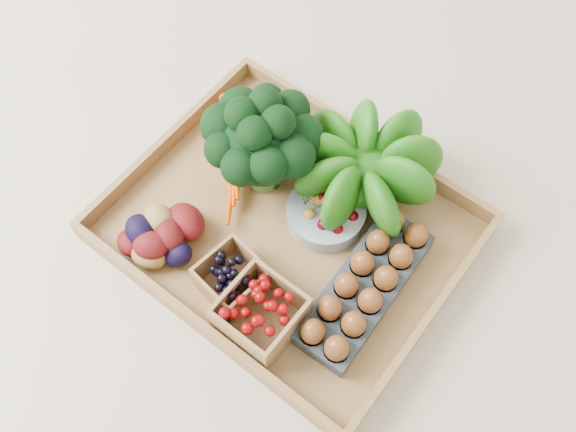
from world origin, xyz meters
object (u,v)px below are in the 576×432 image
Objects in this scene: broccoli at (262,156)px; cherry_bowl at (326,213)px; tray at (288,231)px; egg_carton at (364,288)px.

cherry_bowl is (0.13, 0.00, -0.06)m from broccoli.
egg_carton reaches higher than tray.
tray is 4.15× the size of cherry_bowl.
egg_carton is at bearing -28.82° from cherry_bowl.
cherry_bowl is 0.49× the size of egg_carton.
egg_carton is (0.16, -0.02, 0.02)m from tray.
broccoli reaches higher than tray.
broccoli is at bearing -178.02° from cherry_bowl.
tray is 0.13m from broccoli.
cherry_bowl is at bearing 55.09° from tray.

